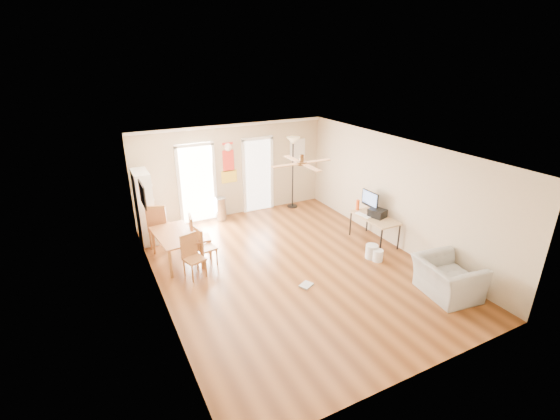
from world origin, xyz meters
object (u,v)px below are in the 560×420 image
trash_can (221,209)px  torchiere_lamp (293,173)px  dining_chair_right_b (206,246)px  wastebasket_b (378,255)px  computer_desk (374,230)px  printer (377,213)px  bookshelf (145,207)px  dining_chair_near (194,257)px  dining_chair_far (159,225)px  armchair (447,278)px  wastebasket_a (372,251)px  dining_table (177,247)px  dining_chair_right_a (201,236)px

trash_can → torchiere_lamp: 2.38m
dining_chair_right_b → wastebasket_b: (3.46, -1.60, -0.32)m
computer_desk → printer: (0.06, -0.01, 0.43)m
bookshelf → printer: 5.65m
dining_chair_near → dining_chair_far: dining_chair_far is taller
armchair → computer_desk: bearing=2.2°
bookshelf → wastebasket_a: 5.50m
wastebasket_a → armchair: armchair is taller
dining_chair_right_b → printer: size_ratio=2.40×
dining_chair_near → printer: (4.43, -0.42, 0.30)m
dining_chair_far → wastebasket_b: (4.19, -3.02, -0.41)m
wastebasket_a → wastebasket_b: (0.04, -0.17, -0.03)m
trash_can → wastebasket_a: trash_can is taller
bookshelf → dining_table: 1.54m
dining_chair_far → torchiere_lamp: torchiere_lamp is taller
computer_desk → wastebasket_b: 0.98m
torchiere_lamp → printer: (0.69, -3.01, -0.30)m
dining_chair_near → wastebasket_b: (3.84, -1.21, -0.33)m
trash_can → printer: (2.95, -3.04, 0.44)m
dining_chair_far → trash_can: dining_chair_far is taller
dining_chair_far → trash_can: (1.83, 0.82, -0.22)m
bookshelf → torchiere_lamp: bearing=8.1°
printer → armchair: bearing=-114.1°
computer_desk → wastebasket_a: (-0.56, -0.63, -0.17)m
bookshelf → trash_can: bearing=14.6°
dining_chair_right_a → printer: (4.05, -1.23, 0.25)m
dining_chair_near → printer: 4.46m
dining_table → dining_chair_far: bearing=100.5°
dining_chair_right_b → torchiere_lamp: size_ratio=0.43×
dining_chair_near → wastebasket_b: 4.04m
wastebasket_b → armchair: size_ratio=0.24×
dining_chair_near → trash_can: 3.01m
dining_chair_right_b → trash_can: 2.49m
dining_table → wastebasket_a: bearing=-25.3°
torchiere_lamp → wastebasket_b: 3.92m
dining_chair_far → printer: size_ratio=2.89×
wastebasket_b → computer_desk: bearing=56.7°
wastebasket_a → armchair: size_ratio=0.29×
dining_chair_right_a → torchiere_lamp: 3.84m
wastebasket_a → dining_chair_right_a: bearing=151.5°
torchiere_lamp → computer_desk: torchiere_lamp is taller
bookshelf → dining_table: bearing=-70.7°
dining_table → dining_chair_near: 0.86m
printer → armchair: 2.48m
bookshelf → dining_chair_near: (0.57, -2.21, -0.43)m
wastebasket_b → dining_table: bearing=153.0°
dining_chair_right_b → printer: bearing=-111.3°
dining_chair_right_a → dining_chair_right_b: size_ratio=1.12×
computer_desk → wastebasket_b: bearing=-123.3°
dining_chair_right_b → dining_chair_far: size_ratio=0.83×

